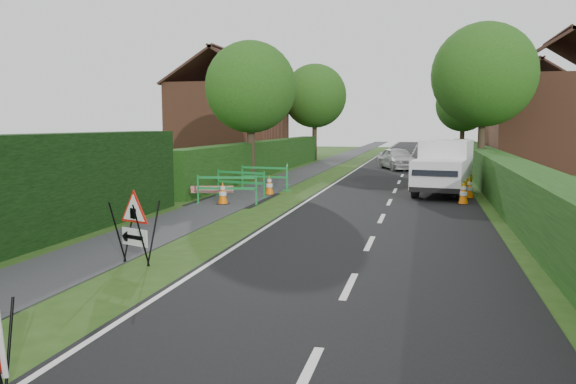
{
  "coord_description": "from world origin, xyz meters",
  "views": [
    {
      "loc": [
        3.69,
        -8.14,
        2.72
      ],
      "look_at": [
        0.67,
        4.13,
        1.19
      ],
      "focal_mm": 35.0,
      "sensor_mm": 36.0,
      "label": 1
    }
  ],
  "objects": [
    {
      "name": "traffic_cone_1",
      "position": [
        5.27,
        13.26,
        0.39
      ],
      "size": [
        0.38,
        0.38,
        0.79
      ],
      "color": "black",
      "rests_on": "ground"
    },
    {
      "name": "tree_fw",
      "position": [
        -4.6,
        34.0,
        4.83
      ],
      "size": [
        4.8,
        4.8,
        7.24
      ],
      "color": "#2D2116",
      "rests_on": "ground"
    },
    {
      "name": "hedge_east",
      "position": [
        6.5,
        16.0,
        0.0
      ],
      "size": [
        1.2,
        50.0,
        1.5
      ],
      "primitive_type": "cube",
      "color": "#14380F",
      "rests_on": "ground"
    },
    {
      "name": "ped_barrier_3",
      "position": [
        -2.06,
        15.03,
        0.63
      ],
      "size": [
        0.82,
        2.09,
        1.0
      ],
      "rotation": [
        0.0,
        0.0,
        1.8
      ],
      "color": "#188839",
      "rests_on": "ground"
    },
    {
      "name": "ped_barrier_2",
      "position": [
        -2.81,
        14.15,
        0.63
      ],
      "size": [
        2.08,
        0.53,
        1.0
      ],
      "rotation": [
        0.0,
        0.0,
        -0.09
      ],
      "color": "#188839",
      "rests_on": "ground"
    },
    {
      "name": "traffic_cone_3",
      "position": [
        -2.99,
        9.7,
        0.39
      ],
      "size": [
        0.38,
        0.38,
        0.79
      ],
      "color": "black",
      "rests_on": "ground"
    },
    {
      "name": "works_van",
      "position": [
        4.39,
        14.36,
        1.11
      ],
      "size": [
        2.49,
        4.81,
        2.1
      ],
      "rotation": [
        0.0,
        0.0,
        -0.16
      ],
      "color": "silver",
      "rests_on": "ground"
    },
    {
      "name": "hedge_west_far",
      "position": [
        -5.0,
        22.0,
        0.0
      ],
      "size": [
        1.0,
        24.0,
        1.8
      ],
      "primitive_type": "cube",
      "color": "#14380F",
      "rests_on": "ground"
    },
    {
      "name": "tree_ne",
      "position": [
        6.4,
        22.0,
        5.17
      ],
      "size": [
        5.2,
        5.2,
        7.79
      ],
      "color": "#2D2116",
      "rests_on": "ground"
    },
    {
      "name": "redwhite_plank",
      "position": [
        -3.55,
        10.16,
        0.0
      ],
      "size": [
        1.47,
        0.39,
        0.25
      ],
      "primitive_type": "cube",
      "rotation": [
        0.0,
        0.0,
        0.24
      ],
      "color": "red",
      "rests_on": "ground"
    },
    {
      "name": "traffic_cone_2",
      "position": [
        4.58,
        15.91,
        0.39
      ],
      "size": [
        0.38,
        0.38,
        0.79
      ],
      "color": "black",
      "rests_on": "ground"
    },
    {
      "name": "triangle_sign",
      "position": [
        -1.76,
        1.49,
        0.86
      ],
      "size": [
        1.08,
        1.08,
        1.24
      ],
      "rotation": [
        0.0,
        0.0,
        -0.34
      ],
      "color": "black",
      "rests_on": "ground"
    },
    {
      "name": "house_west",
      "position": [
        -10.0,
        30.0,
        2.9
      ],
      "size": [
        7.5,
        7.4,
        7.88
      ],
      "color": "brown",
      "rests_on": "ground"
    },
    {
      "name": "tree_fe",
      "position": [
        6.4,
        38.0,
        4.22
      ],
      "size": [
        4.2,
        4.2,
        6.33
      ],
      "color": "#2D2116",
      "rests_on": "ground"
    },
    {
      "name": "traffic_cone_0",
      "position": [
        4.97,
        11.64,
        0.39
      ],
      "size": [
        0.38,
        0.38,
        0.79
      ],
      "color": "black",
      "rests_on": "ground"
    },
    {
      "name": "footpath",
      "position": [
        -3.0,
        35.0,
        0.01
      ],
      "size": [
        2.0,
        90.0,
        0.02
      ],
      "primitive_type": "cube",
      "color": "#2D2D30",
      "rests_on": "ground"
    },
    {
      "name": "ped_barrier_0",
      "position": [
        -2.85,
        9.76,
        0.63
      ],
      "size": [
        2.09,
        0.71,
        1.0
      ],
      "rotation": [
        0.0,
        0.0,
        0.18
      ],
      "color": "#188839",
      "rests_on": "ground"
    },
    {
      "name": "ground",
      "position": [
        0.0,
        0.0,
        0.0
      ],
      "size": [
        120.0,
        120.0,
        0.0
      ],
      "primitive_type": "plane",
      "color": "#264513",
      "rests_on": "ground"
    },
    {
      "name": "hatchback_car",
      "position": [
        2.03,
        26.2,
        0.67
      ],
      "size": [
        2.88,
        4.26,
        1.35
      ],
      "primitive_type": "imported",
      "rotation": [
        0.0,
        0.0,
        0.36
      ],
      "color": "silver",
      "rests_on": "ground"
    },
    {
      "name": "ped_barrier_1",
      "position": [
        -3.03,
        11.74,
        0.63
      ],
      "size": [
        2.09,
        0.79,
        1.0
      ],
      "rotation": [
        0.0,
        0.0,
        -0.22
      ],
      "color": "#188839",
      "rests_on": "ground"
    },
    {
      "name": "tree_nw",
      "position": [
        -4.6,
        18.0,
        4.48
      ],
      "size": [
        4.4,
        4.4,
        6.7
      ],
      "color": "#2D2116",
      "rests_on": "ground"
    },
    {
      "name": "house_east_a",
      "position": [
        11.0,
        28.0,
        2.9
      ],
      "size": [
        7.5,
        7.4,
        7.88
      ],
      "color": "brown",
      "rests_on": "ground"
    },
    {
      "name": "traffic_cone_4",
      "position": [
        -2.15,
        12.55,
        0.39
      ],
      "size": [
        0.38,
        0.38,
        0.79
      ],
      "color": "black",
      "rests_on": "ground"
    },
    {
      "name": "road_surface",
      "position": [
        2.5,
        35.0,
        0.0
      ],
      "size": [
        6.0,
        90.0,
        0.02
      ],
      "primitive_type": "cube",
      "color": "black",
      "rests_on": "ground"
    },
    {
      "name": "house_east_b",
      "position": [
        12.0,
        42.0,
        2.9
      ],
      "size": [
        7.5,
        7.4,
        7.88
      ],
      "color": "brown",
      "rests_on": "ground"
    }
  ]
}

